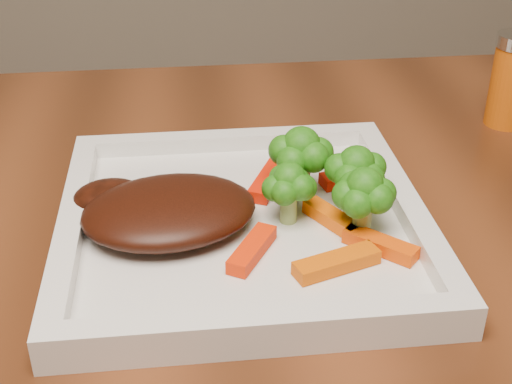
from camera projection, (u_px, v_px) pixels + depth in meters
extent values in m
cube|color=white|center=(243.00, 228.00, 0.54)|extent=(0.27, 0.27, 0.01)
ellipsoid|color=#351108|center=(169.00, 211.00, 0.52)|extent=(0.14, 0.12, 0.03)
cube|color=#D45403|center=(337.00, 263.00, 0.48)|extent=(0.06, 0.04, 0.01)
cube|color=#E04503|center=(380.00, 245.00, 0.50)|extent=(0.05, 0.05, 0.01)
cube|color=red|center=(252.00, 249.00, 0.49)|extent=(0.04, 0.05, 0.01)
cube|color=red|center=(357.00, 176.00, 0.59)|extent=(0.06, 0.03, 0.01)
cube|color=red|center=(268.00, 180.00, 0.58)|extent=(0.04, 0.06, 0.01)
cube|color=#FA5D04|center=(332.00, 218.00, 0.53)|extent=(0.04, 0.05, 0.01)
cylinder|color=#C8550B|center=(512.00, 80.00, 0.69)|extent=(0.05, 0.05, 0.09)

